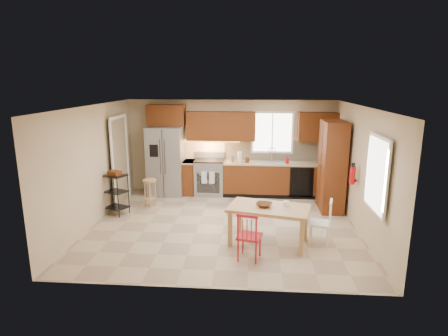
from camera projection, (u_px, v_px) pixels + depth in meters
floor at (224, 225)px, 7.94m from camera, size 5.50×5.50×0.00m
ceiling at (224, 106)px, 7.37m from camera, size 5.50×5.00×0.02m
wall_back at (231, 147)px, 10.08m from camera, size 5.50×0.02×2.50m
wall_front at (210, 208)px, 5.23m from camera, size 5.50×0.02×2.50m
wall_left at (94, 165)px, 7.86m from camera, size 0.02×5.00×2.50m
wall_right at (361, 170)px, 7.45m from camera, size 0.02×5.00×2.50m
refrigerator at (166, 161)px, 9.92m from camera, size 0.92×0.75×1.82m
range_stove at (210, 178)px, 10.00m from camera, size 0.76×0.63×0.92m
base_cabinet_narrow at (189, 177)px, 10.05m from camera, size 0.30×0.60×0.90m
base_cabinet_run at (279, 179)px, 9.88m from camera, size 2.92×0.60×0.90m
dishwasher at (302, 182)px, 9.56m from camera, size 0.60×0.02×0.78m
backsplash at (279, 150)px, 9.99m from camera, size 2.92×0.03×0.55m
upper_over_fridge at (166, 115)px, 9.84m from camera, size 1.00×0.35×0.55m
upper_left_block at (221, 126)px, 9.80m from camera, size 1.80×0.35×0.75m
upper_right_block at (318, 127)px, 9.62m from camera, size 1.00×0.35×0.75m
window_back at (272, 132)px, 9.89m from camera, size 1.12×0.04×1.12m
sink at (272, 164)px, 9.80m from camera, size 0.62×0.46×0.16m
undercab_glow at (210, 141)px, 9.89m from camera, size 1.60×0.30×0.01m
soap_bottle at (287, 160)px, 9.64m from camera, size 0.09×0.09×0.19m
paper_towel at (240, 157)px, 9.77m from camera, size 0.12×0.12×0.28m
canister_steel at (232, 159)px, 9.80m from camera, size 0.11×0.11×0.18m
canister_wood at (247, 160)px, 9.74m from camera, size 0.10×0.10×0.14m
pantry at (332, 166)px, 8.69m from camera, size 0.50×0.95×2.10m
fire_extinguisher at (352, 175)px, 7.64m from camera, size 0.12×0.12×0.36m
window_right at (377, 174)px, 6.30m from camera, size 0.04×1.02×1.32m
doorway at (119, 162)px, 9.16m from camera, size 0.04×0.95×2.10m
dining_table at (268, 226)px, 6.97m from camera, size 1.61×1.14×0.71m
chair_red at (249, 235)px, 6.35m from camera, size 0.48×0.48×0.86m
chair_white at (320, 222)px, 6.93m from camera, size 0.48×0.48×0.86m
table_bowl at (264, 207)px, 6.89m from camera, size 0.36×0.36×0.07m
table_jar at (286, 205)px, 6.94m from camera, size 0.12×0.12×0.12m
bar_stool at (150, 193)px, 9.05m from camera, size 0.43×0.43×0.67m
utility_cart at (116, 194)px, 8.50m from camera, size 0.59×0.54×0.96m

